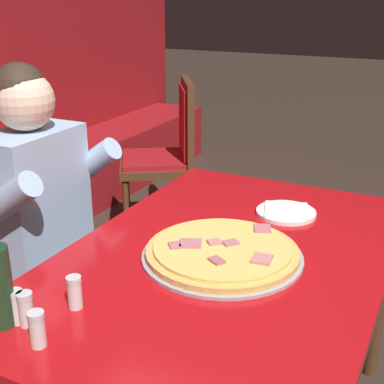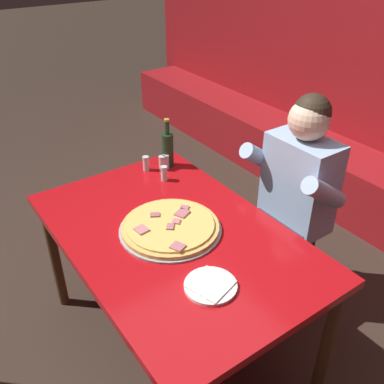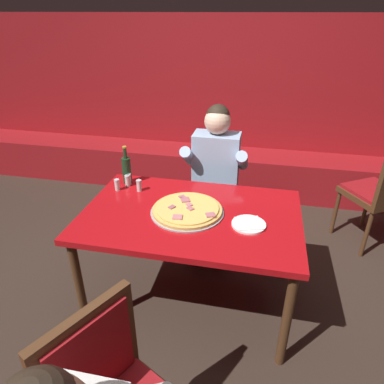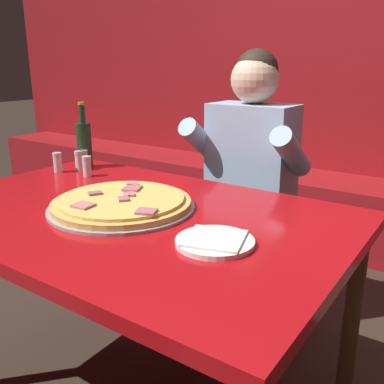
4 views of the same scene
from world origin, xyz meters
name	(u,v)px [view 1 (image 1 of 4)]	position (x,y,z in m)	size (l,w,h in m)	color
main_dining_table	(225,277)	(0.00, 0.00, 0.68)	(1.41, 0.91, 0.76)	#4C2D19
pizza	(223,252)	(-0.02, 0.00, 0.78)	(0.48, 0.48, 0.05)	#9E9EA3
plate_white_paper	(286,212)	(0.38, -0.07, 0.77)	(0.21, 0.21, 0.02)	white
shaker_black_pepper	(26,311)	(-0.54, 0.28, 0.80)	(0.04, 0.04, 0.09)	silver
shaker_parmesan	(16,308)	(-0.54, 0.30, 0.80)	(0.04, 0.04, 0.09)	silver
shaker_oregano	(37,331)	(-0.59, 0.20, 0.80)	(0.04, 0.04, 0.09)	silver
shaker_red_pepper_flakes	(75,294)	(-0.43, 0.22, 0.80)	(0.04, 0.04, 0.09)	silver
diner_seated_blue_shirt	(55,222)	(0.05, 0.70, 0.71)	(0.53, 0.53, 1.27)	black
dining_chair_by_booth	(168,149)	(1.46, 1.00, 0.58)	(0.61, 0.61, 1.00)	#4C2D19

